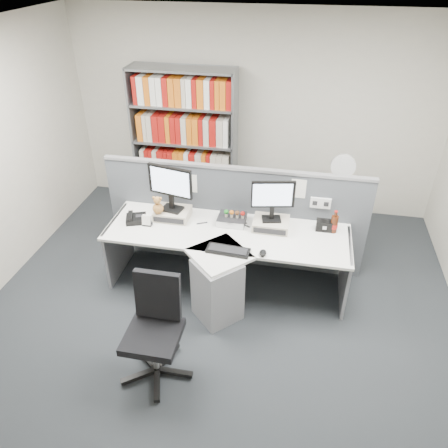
% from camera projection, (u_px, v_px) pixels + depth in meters
% --- Properties ---
extents(ground, '(5.50, 5.50, 0.00)m').
position_uv_depth(ground, '(211.00, 336.00, 4.32)').
color(ground, '#2D3135').
rests_on(ground, ground).
extents(room_shell, '(5.04, 5.54, 2.72)m').
position_uv_depth(room_shell, '(208.00, 175.00, 3.35)').
color(room_shell, beige).
rests_on(room_shell, ground).
extents(partition, '(3.00, 0.08, 1.27)m').
position_uv_depth(partition, '(234.00, 216.00, 5.00)').
color(partition, '#4E5258').
rests_on(partition, ground).
extents(desk, '(2.60, 1.20, 0.72)m').
position_uv_depth(desk, '(223.00, 264.00, 4.56)').
color(desk, white).
rests_on(desk, ground).
extents(monitor_riser_left, '(0.38, 0.31, 0.10)m').
position_uv_depth(monitor_riser_left, '(172.00, 213.00, 4.81)').
color(monitor_riser_left, '#C1B5A0').
rests_on(monitor_riser_left, desk).
extents(monitor_riser_right, '(0.38, 0.31, 0.10)m').
position_uv_depth(monitor_riser_right, '(271.00, 224.00, 4.63)').
color(monitor_riser_right, '#C1B5A0').
rests_on(monitor_riser_right, desk).
extents(monitor_left, '(0.51, 0.21, 0.52)m').
position_uv_depth(monitor_left, '(170.00, 185.00, 4.62)').
color(monitor_left, black).
rests_on(monitor_left, monitor_riser_left).
extents(monitor_right, '(0.45, 0.18, 0.46)m').
position_uv_depth(monitor_right, '(273.00, 197.00, 4.46)').
color(monitor_right, black).
rests_on(monitor_right, monitor_riser_right).
extents(desktop_pc, '(0.30, 0.27, 0.08)m').
position_uv_depth(desktop_pc, '(232.00, 219.00, 4.73)').
color(desktop_pc, black).
rests_on(desktop_pc, desk).
extents(figurines, '(0.23, 0.05, 0.09)m').
position_uv_depth(figurines, '(234.00, 213.00, 4.66)').
color(figurines, '#C1B5A0').
rests_on(figurines, desktop_pc).
extents(keyboard, '(0.44, 0.19, 0.03)m').
position_uv_depth(keyboard, '(228.00, 250.00, 4.29)').
color(keyboard, black).
rests_on(keyboard, desk).
extents(mouse, '(0.07, 0.11, 0.04)m').
position_uv_depth(mouse, '(263.00, 253.00, 4.25)').
color(mouse, black).
rests_on(mouse, desk).
extents(desk_phone, '(0.27, 0.25, 0.09)m').
position_uv_depth(desk_phone, '(136.00, 219.00, 4.75)').
color(desk_phone, black).
rests_on(desk_phone, desk).
extents(desk_calendar, '(0.10, 0.08, 0.12)m').
position_uv_depth(desk_calendar, '(147.00, 221.00, 4.68)').
color(desk_calendar, black).
rests_on(desk_calendar, desk).
extents(plush_toy, '(0.12, 0.12, 0.20)m').
position_uv_depth(plush_toy, '(158.00, 206.00, 4.68)').
color(plush_toy, '#A16E35').
rests_on(plush_toy, monitor_riser_left).
extents(speaker, '(0.18, 0.10, 0.12)m').
position_uv_depth(speaker, '(325.00, 225.00, 4.59)').
color(speaker, black).
rests_on(speaker, desk).
extents(cola_bottle, '(0.08, 0.08, 0.26)m').
position_uv_depth(cola_bottle, '(334.00, 224.00, 4.55)').
color(cola_bottle, '#3F190A').
rests_on(cola_bottle, desk).
extents(shelving_unit, '(1.41, 0.40, 2.00)m').
position_uv_depth(shelving_unit, '(185.00, 144.00, 5.95)').
color(shelving_unit, slate).
rests_on(shelving_unit, ground).
extents(filing_cabinet, '(0.45, 0.61, 0.70)m').
position_uv_depth(filing_cabinet, '(335.00, 215.00, 5.58)').
color(filing_cabinet, slate).
rests_on(filing_cabinet, ground).
extents(desk_fan, '(0.29, 0.18, 0.50)m').
position_uv_depth(desk_fan, '(343.00, 169.00, 5.22)').
color(desk_fan, white).
rests_on(desk_fan, filing_cabinet).
extents(office_chair, '(0.62, 0.65, 0.98)m').
position_uv_depth(office_chair, '(155.00, 326.00, 3.73)').
color(office_chair, silver).
rests_on(office_chair, ground).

